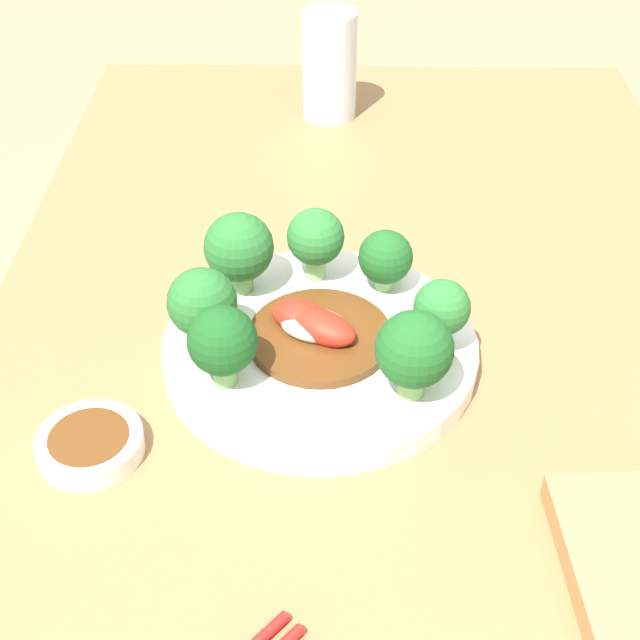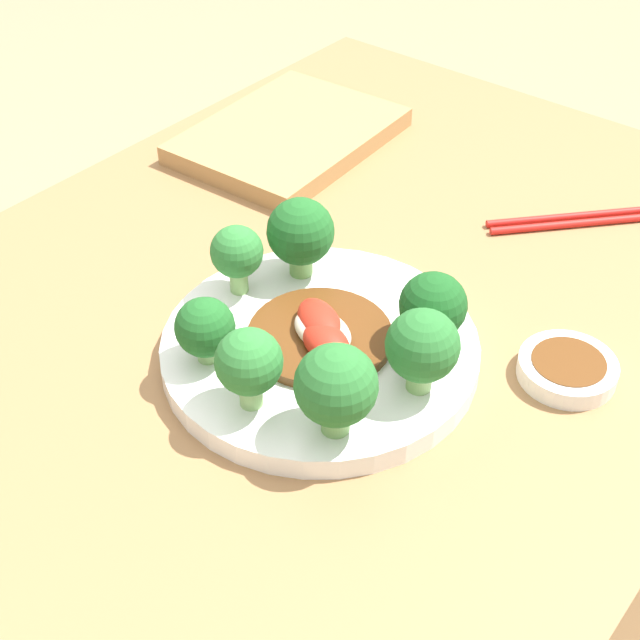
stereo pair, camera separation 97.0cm
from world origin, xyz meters
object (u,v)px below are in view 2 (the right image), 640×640
(chopsticks, at_px, (604,217))
(cutting_board, at_px, (289,136))
(broccoli_northwest, at_px, (433,307))
(sauce_dish, at_px, (567,368))
(plate, at_px, (320,349))
(broccoli_south, at_px, (237,253))
(broccoli_southwest, at_px, (301,233))
(broccoli_southeast, at_px, (205,328))
(stirfry_center, at_px, (321,334))
(broccoli_north, at_px, (422,347))
(broccoli_northeast, at_px, (336,387))
(broccoli_east, at_px, (249,363))

(chopsticks, bearing_deg, cutting_board, -77.08)
(broccoli_northwest, bearing_deg, sauce_dish, 120.85)
(plate, distance_m, chopsticks, 0.33)
(broccoli_south, relative_size, chopsticks, 0.33)
(broccoli_southwest, distance_m, sauce_dish, 0.23)
(broccoli_southeast, bearing_deg, stirfry_center, 140.44)
(stirfry_center, bearing_deg, broccoli_north, 94.58)
(broccoli_northeast, distance_m, broccoli_south, 0.17)
(cutting_board, bearing_deg, broccoli_northwest, 57.46)
(sauce_dish, bearing_deg, broccoli_south, -69.23)
(broccoli_south, bearing_deg, stirfry_center, 84.64)
(broccoli_southeast, relative_size, stirfry_center, 0.48)
(broccoli_southeast, height_order, broccoli_northwest, broccoli_northwest)
(broccoli_north, bearing_deg, broccoli_southeast, -62.27)
(broccoli_northeast, xyz_separation_m, broccoli_south, (-0.07, -0.16, -0.00))
(broccoli_north, bearing_deg, cutting_board, -126.15)
(broccoli_south, bearing_deg, broccoli_east, 46.65)
(broccoli_north, xyz_separation_m, broccoli_east, (0.09, -0.08, -0.00))
(plate, xyz_separation_m, broccoli_east, (0.08, 0.00, 0.05))
(broccoli_south, height_order, chopsticks, broccoli_south)
(broccoli_northeast, distance_m, stirfry_center, 0.09)
(broccoli_northeast, bearing_deg, broccoli_south, -114.68)
(broccoli_northwest, height_order, chopsticks, broccoli_northwest)
(broccoli_southwest, xyz_separation_m, broccoli_north, (0.05, 0.15, -0.00))
(broccoli_northwest, bearing_deg, broccoli_east, -25.97)
(plate, bearing_deg, broccoli_northwest, 124.70)
(plate, height_order, broccoli_south, broccoli_south)
(plate, distance_m, broccoli_south, 0.10)
(stirfry_center, height_order, cutting_board, stirfry_center)
(stirfry_center, xyz_separation_m, chopsticks, (-0.32, 0.08, -0.02))
(broccoli_southwest, relative_size, broccoli_northeast, 0.99)
(plate, bearing_deg, cutting_board, -135.55)
(broccoli_east, relative_size, broccoli_northwest, 0.99)
(broccoli_north, bearing_deg, broccoli_east, -43.24)
(broccoli_northeast, bearing_deg, broccoli_east, -73.66)
(stirfry_center, distance_m, cutting_board, 0.34)
(broccoli_east, bearing_deg, plate, -176.65)
(broccoli_northeast, xyz_separation_m, broccoli_northwest, (-0.11, 0.00, -0.00))
(broccoli_east, relative_size, cutting_board, 0.27)
(broccoli_northeast, xyz_separation_m, sauce_dish, (-0.16, 0.09, -0.05))
(broccoli_south, height_order, cutting_board, broccoli_south)
(chopsticks, bearing_deg, plate, -15.37)
(stirfry_center, bearing_deg, broccoli_northeast, 45.04)
(chopsticks, bearing_deg, broccoli_northeast, -3.17)
(broccoli_northeast, height_order, chopsticks, broccoli_northeast)
(stirfry_center, distance_m, sauce_dish, 0.19)
(chopsticks, bearing_deg, broccoli_north, 0.03)
(broccoli_northeast, relative_size, cutting_board, 0.30)
(broccoli_southwest, distance_m, broccoli_east, 0.16)
(broccoli_east, xyz_separation_m, chopsticks, (-0.40, 0.08, -0.05))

